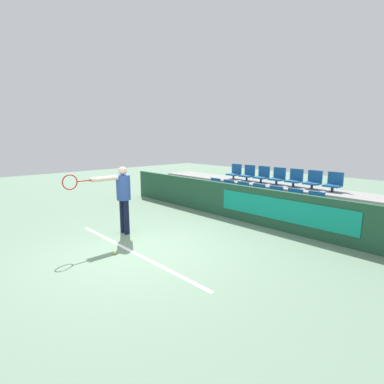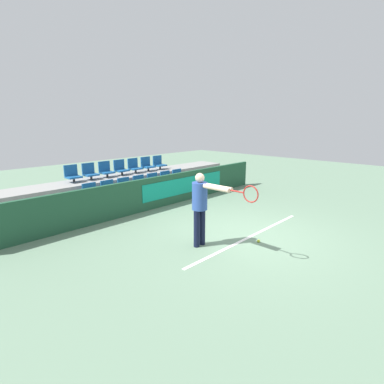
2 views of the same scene
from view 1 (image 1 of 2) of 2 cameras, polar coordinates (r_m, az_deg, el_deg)
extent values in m
plane|color=slate|center=(6.31, -10.33, -10.93)|extent=(30.00, 30.00, 0.00)
cube|color=white|center=(6.25, -11.23, -11.13)|extent=(4.41, 0.08, 0.01)
cube|color=#1E4C33|center=(8.36, 9.23, -2.07)|extent=(9.72, 0.12, 0.98)
cube|color=#0F937A|center=(7.60, 16.48, -3.23)|extent=(3.63, 0.02, 0.54)
cube|color=gray|center=(8.92, 11.67, -3.25)|extent=(9.32, 1.10, 0.41)
cube|color=gray|center=(9.78, 15.46, -0.99)|extent=(9.32, 1.10, 0.82)
cylinder|color=#333333|center=(9.97, 3.85, -0.03)|extent=(0.07, 0.07, 0.13)
cube|color=#195693|center=(9.95, 3.85, 0.49)|extent=(0.42, 0.37, 0.05)
cube|color=#195693|center=(10.04, 4.52, 1.70)|extent=(0.42, 0.04, 0.34)
cylinder|color=#333333|center=(9.59, 6.34, -0.48)|extent=(0.07, 0.07, 0.13)
cube|color=#195693|center=(9.58, 6.35, 0.06)|extent=(0.42, 0.37, 0.05)
cube|color=#195693|center=(9.67, 7.02, 1.31)|extent=(0.42, 0.04, 0.34)
cylinder|color=#333333|center=(9.24, 9.03, -0.97)|extent=(0.07, 0.07, 0.13)
cube|color=#195693|center=(9.22, 9.05, -0.41)|extent=(0.42, 0.37, 0.05)
cube|color=#195693|center=(9.32, 9.72, 0.90)|extent=(0.42, 0.04, 0.34)
cylinder|color=#333333|center=(8.91, 11.94, -1.49)|extent=(0.07, 0.07, 0.13)
cube|color=#195693|center=(8.89, 11.96, -0.91)|extent=(0.42, 0.37, 0.05)
cube|color=#195693|center=(8.99, 12.62, 0.45)|extent=(0.42, 0.04, 0.34)
cylinder|color=#333333|center=(8.60, 15.06, -2.05)|extent=(0.07, 0.07, 0.13)
cube|color=#195693|center=(8.58, 15.09, -1.45)|extent=(0.42, 0.37, 0.05)
cube|color=#195693|center=(8.68, 15.73, -0.03)|extent=(0.42, 0.04, 0.34)
cylinder|color=#333333|center=(8.32, 18.40, -2.64)|extent=(0.07, 0.07, 0.13)
cube|color=#195693|center=(8.30, 18.44, -2.02)|extent=(0.42, 0.37, 0.05)
cube|color=#195693|center=(8.41, 19.06, -0.55)|extent=(0.42, 0.04, 0.34)
cylinder|color=#333333|center=(8.07, 21.97, -3.26)|extent=(0.07, 0.07, 0.13)
cube|color=#195693|center=(8.05, 22.02, -2.62)|extent=(0.42, 0.37, 0.05)
cube|color=#195693|center=(8.16, 22.61, -1.10)|extent=(0.42, 0.04, 0.34)
cylinder|color=#333333|center=(10.73, 7.90, 2.84)|extent=(0.07, 0.07, 0.13)
cube|color=#195693|center=(10.72, 7.91, 3.33)|extent=(0.42, 0.37, 0.05)
cube|color=#195693|center=(10.82, 8.50, 4.42)|extent=(0.42, 0.04, 0.34)
cylinder|color=#333333|center=(10.38, 10.36, 2.52)|extent=(0.07, 0.07, 0.13)
cube|color=#195693|center=(10.37, 10.37, 3.03)|extent=(0.42, 0.37, 0.05)
cube|color=#195693|center=(10.48, 10.95, 4.15)|extent=(0.42, 0.04, 0.34)
cylinder|color=#333333|center=(10.05, 12.98, 2.17)|extent=(0.07, 0.07, 0.13)
cube|color=#195693|center=(10.04, 13.00, 2.69)|extent=(0.42, 0.37, 0.05)
cube|color=#195693|center=(10.15, 13.57, 3.86)|extent=(0.42, 0.04, 0.34)
cylinder|color=#333333|center=(9.74, 15.76, 1.80)|extent=(0.07, 0.07, 0.13)
cube|color=#195693|center=(9.73, 15.79, 2.33)|extent=(0.42, 0.37, 0.05)
cube|color=#195693|center=(9.85, 16.35, 3.54)|extent=(0.42, 0.04, 0.34)
cylinder|color=#333333|center=(9.46, 18.72, 1.39)|extent=(0.07, 0.07, 0.13)
cube|color=#195693|center=(9.45, 18.75, 1.94)|extent=(0.42, 0.37, 0.05)
cube|color=#195693|center=(9.57, 19.30, 3.19)|extent=(0.42, 0.04, 0.34)
cylinder|color=#333333|center=(9.21, 21.85, 0.96)|extent=(0.07, 0.07, 0.13)
cube|color=#195693|center=(9.20, 21.89, 1.53)|extent=(0.42, 0.37, 0.05)
cube|color=#195693|center=(9.32, 22.41, 2.81)|extent=(0.42, 0.04, 0.34)
cylinder|color=#333333|center=(8.99, 25.15, 0.50)|extent=(0.07, 0.07, 0.13)
cube|color=#195693|center=(8.97, 25.19, 1.08)|extent=(0.42, 0.37, 0.05)
cube|color=#195693|center=(9.10, 25.68, 2.40)|extent=(0.42, 0.04, 0.34)
cylinder|color=black|center=(7.43, -13.08, -4.43)|extent=(0.13, 0.13, 0.82)
cylinder|color=black|center=(7.28, -12.37, -4.71)|extent=(0.13, 0.13, 0.82)
cylinder|color=#2D4C99|center=(7.20, -12.95, 0.84)|extent=(0.33, 0.33, 0.59)
sphere|color=beige|center=(7.15, -13.08, 3.93)|extent=(0.20, 0.20, 0.20)
cylinder|color=beige|center=(6.98, -16.57, 2.47)|extent=(0.10, 0.62, 0.09)
cylinder|color=beige|center=(6.90, -16.24, 2.41)|extent=(0.10, 0.62, 0.09)
cylinder|color=#AD231E|center=(6.75, -19.88, 2.02)|extent=(0.03, 0.30, 0.03)
torus|color=#AD231E|center=(6.63, -22.24, 1.74)|extent=(0.03, 0.32, 0.32)
sphere|color=#CCDB33|center=(6.21, -14.50, -11.12)|extent=(0.07, 0.07, 0.07)
camera|label=2|loc=(10.70, -46.75, 9.25)|focal=28.00mm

